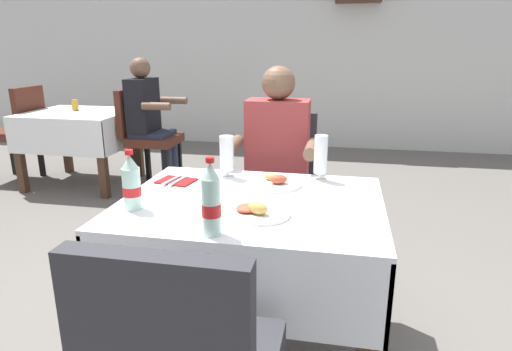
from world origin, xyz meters
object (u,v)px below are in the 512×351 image
Objects in this scene: plate_near_camera at (258,212)px; background_chair_left at (18,128)px; beer_glass_middle at (321,157)px; napkin_cutlery_set at (176,181)px; seated_diner_far at (276,163)px; beer_glass_left at (227,156)px; background_table_tumbler at (75,105)px; plate_far_diner at (275,182)px; cola_bottle_secondary at (132,184)px; background_dining_table at (80,130)px; background_chair_right at (146,133)px; background_patron at (149,117)px; cola_bottle_primary at (211,201)px; chair_far_diner_seat at (279,183)px; main_dining_table at (252,237)px.

plate_near_camera is 0.23× the size of background_chair_left.
beer_glass_middle is 1.13× the size of napkin_cutlery_set.
seated_diner_far is 0.47m from beer_glass_left.
background_table_tumbler is at bearing 132.01° from napkin_cutlery_set.
seated_diner_far reaches higher than plate_far_diner.
background_chair_left is (-2.48, 1.99, -0.19)m from napkin_cutlery_set.
cola_bottle_secondary is (-0.51, -0.03, 0.09)m from plate_near_camera.
beer_glass_left is 0.22× the size of background_chair_left.
napkin_cutlery_set is (-0.40, -0.53, 0.03)m from seated_diner_far.
beer_glass_middle reaches higher than plate_far_diner.
background_chair_left is 8.82× the size of background_table_tumbler.
plate_near_camera reaches higher than background_dining_table.
cola_bottle_secondary is 3.04m from background_table_tumbler.
plate_near_camera is 2.81m from background_chair_right.
background_chair_right is at bearing 180.00° from background_patron.
cola_bottle_primary is at bearing -114.77° from beer_glass_middle.
cola_bottle_primary reaches higher than background_dining_table.
beer_glass_left is at bearing -109.92° from chair_far_diner_seat.
plate_far_diner is (0.00, 0.39, -0.00)m from plate_near_camera.
background_chair_left is (-2.89, 2.17, -0.01)m from main_dining_table.
background_table_tumbler is at bearing 135.15° from background_dining_table.
beer_glass_left is 0.69m from cola_bottle_primary.
background_patron is at bearing 0.00° from background_dining_table.
background_patron is (-1.26, 1.86, -0.13)m from beer_glass_left.
chair_far_diner_seat is 2.68m from background_table_tumbler.
chair_far_diner_seat is 1.00× the size of background_chair_right.
chair_far_diner_seat is 3.97× the size of cola_bottle_secondary.
background_patron is (-1.51, 2.34, -0.04)m from plate_near_camera.
background_table_tumbler is at bearing 145.98° from seated_diner_far.
seated_diner_far reaches higher than chair_far_diner_seat.
main_dining_table is 1.14× the size of chair_far_diner_seat.
background_table_tumbler is (-2.33, 2.01, 0.04)m from plate_far_diner.
main_dining_table is at bearing -89.69° from seated_diner_far.
seated_diner_far is at bearing 98.00° from plate_far_diner.
beer_glass_middle is 0.89m from cola_bottle_secondary.
beer_glass_left is at bearing -43.01° from background_table_tumbler.
background_chair_left is at bearing 146.65° from plate_far_diner.
chair_far_diner_seat reaches higher than plate_far_diner.
background_patron is (-1.04, 1.99, -0.03)m from napkin_cutlery_set.
background_patron is (0.05, -0.00, 0.16)m from background_chair_right.
cola_bottle_primary is (-0.33, -0.72, 0.00)m from beer_glass_middle.
background_table_tumbler is at bearing 6.50° from background_chair_left.
plate_near_camera is 0.26m from cola_bottle_primary.
main_dining_table is 0.87× the size of seated_diner_far.
background_chair_left is (-3.16, 1.83, -0.30)m from beer_glass_middle.
beer_glass_middle is at bearing -53.80° from seated_diner_far.
cola_bottle_secondary is at bearing -115.82° from seated_diner_far.
chair_far_diner_seat is 4.65× the size of beer_glass_left.
plate_near_camera is at bearing -85.85° from seated_diner_far.
background_dining_table is at bearing 135.25° from main_dining_table.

